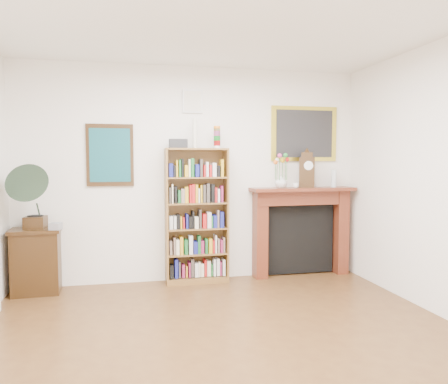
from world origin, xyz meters
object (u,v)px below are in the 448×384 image
at_px(gramophone, 32,193).
at_px(flower_vase, 281,182).
at_px(teacup, 296,186).
at_px(fireplace, 301,223).
at_px(mantel_clock, 307,171).
at_px(bottle_left, 334,178).
at_px(cd_stack, 56,226).
at_px(bookshelf, 197,208).
at_px(side_cabinet, 36,261).
at_px(bottle_right, 335,180).

distance_m(gramophone, flower_vase, 3.09).
distance_m(gramophone, teacup, 3.27).
distance_m(fireplace, gramophone, 3.44).
relative_size(gramophone, mantel_clock, 1.61).
relative_size(teacup, bottle_left, 0.35).
xyz_separation_m(fireplace, bottle_left, (0.46, -0.06, 0.62)).
bearing_deg(gramophone, cd_stack, -3.86).
distance_m(gramophone, cd_stack, 0.47).
xyz_separation_m(mantel_clock, flower_vase, (-0.37, -0.02, -0.14)).
height_order(cd_stack, bottle_left, bottle_left).
bearing_deg(bookshelf, teacup, -3.22).
bearing_deg(side_cabinet, cd_stack, -30.12).
bearing_deg(teacup, bottle_right, 9.40).
height_order(side_cabinet, gramophone, gramophone).
relative_size(bookshelf, gramophone, 2.61).
xyz_separation_m(flower_vase, teacup, (0.19, -0.05, -0.05)).
distance_m(mantel_clock, flower_vase, 0.40).
bearing_deg(teacup, cd_stack, -177.52).
relative_size(bookshelf, fireplace, 1.38).
xyz_separation_m(teacup, bottle_right, (0.61, 0.10, 0.07)).
height_order(cd_stack, mantel_clock, mantel_clock).
bearing_deg(gramophone, bottle_right, 6.67).
bearing_deg(gramophone, teacup, 5.44).
xyz_separation_m(side_cabinet, gramophone, (-0.00, -0.10, 0.82)).
relative_size(side_cabinet, bottle_right, 3.89).
distance_m(bookshelf, fireplace, 1.48).
distance_m(mantel_clock, bottle_right, 0.45).
relative_size(fireplace, teacup, 17.46).
distance_m(fireplace, mantel_clock, 0.73).
relative_size(bookshelf, bottle_right, 10.01).
relative_size(gramophone, flower_vase, 4.50).
relative_size(flower_vase, bottle_right, 0.85).
bearing_deg(flower_vase, bookshelf, 179.31).
relative_size(side_cabinet, bottle_left, 3.24).
xyz_separation_m(bottle_left, bottle_right, (0.03, 0.04, -0.02)).
bearing_deg(side_cabinet, gramophone, -94.68).
relative_size(bottle_left, bottle_right, 1.20).
xyz_separation_m(side_cabinet, bottle_right, (3.88, 0.10, 0.93)).
bearing_deg(bottle_left, mantel_clock, 179.39).
xyz_separation_m(gramophone, bottle_left, (3.85, 0.16, 0.13)).
height_order(gramophone, flower_vase, gramophone).
bearing_deg(mantel_clock, fireplace, 158.75).
xyz_separation_m(mantel_clock, teacup, (-0.18, -0.07, -0.20)).
distance_m(flower_vase, bottle_left, 0.77).
distance_m(side_cabinet, bottle_left, 3.97).
height_order(gramophone, mantel_clock, mantel_clock).
height_order(fireplace, mantel_clock, mantel_clock).
bearing_deg(fireplace, bookshelf, -179.04).
distance_m(side_cabinet, flower_vase, 3.21).
bearing_deg(fireplace, bottle_right, -3.46).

